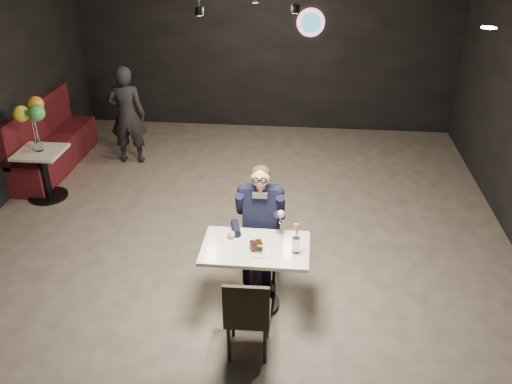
# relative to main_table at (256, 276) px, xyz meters

# --- Properties ---
(floor) EXTENTS (9.00, 9.00, 0.00)m
(floor) POSITION_rel_main_table_xyz_m (-0.36, 0.88, -0.38)
(floor) COLOR gray
(floor) RESTS_ON ground
(wall_sign) EXTENTS (0.50, 0.06, 0.50)m
(wall_sign) POSITION_rel_main_table_xyz_m (0.44, 5.35, 1.62)
(wall_sign) COLOR pink
(wall_sign) RESTS_ON floor
(main_table) EXTENTS (1.10, 0.70, 0.75)m
(main_table) POSITION_rel_main_table_xyz_m (0.00, 0.00, 0.00)
(main_table) COLOR white
(main_table) RESTS_ON floor
(chair_far) EXTENTS (0.42, 0.46, 0.92)m
(chair_far) POSITION_rel_main_table_xyz_m (0.00, 0.55, 0.09)
(chair_far) COLOR black
(chair_far) RESTS_ON floor
(chair_near) EXTENTS (0.43, 0.47, 0.92)m
(chair_near) POSITION_rel_main_table_xyz_m (0.00, -0.67, 0.09)
(chair_near) COLOR black
(chair_near) RESTS_ON floor
(seated_man) EXTENTS (0.60, 0.80, 1.44)m
(seated_man) POSITION_rel_main_table_xyz_m (0.00, 0.55, 0.34)
(seated_man) COLOR black
(seated_man) RESTS_ON floor
(dessert_plate) EXTENTS (0.23, 0.23, 0.01)m
(dessert_plate) POSITION_rel_main_table_xyz_m (0.07, -0.10, 0.38)
(dessert_plate) COLOR white
(dessert_plate) RESTS_ON main_table
(cake_slice) EXTENTS (0.14, 0.13, 0.08)m
(cake_slice) POSITION_rel_main_table_xyz_m (0.01, -0.07, 0.43)
(cake_slice) COLOR black
(cake_slice) RESTS_ON dessert_plate
(mint_leaf) EXTENTS (0.06, 0.04, 0.01)m
(mint_leaf) POSITION_rel_main_table_xyz_m (0.06, -0.12, 0.47)
(mint_leaf) COLOR #2C8638
(mint_leaf) RESTS_ON cake_slice
(sundae_glass) EXTENTS (0.08, 0.08, 0.17)m
(sundae_glass) POSITION_rel_main_table_xyz_m (0.41, -0.07, 0.46)
(sundae_glass) COLOR silver
(sundae_glass) RESTS_ON main_table
(wafer_cone) EXTENTS (0.08, 0.08, 0.13)m
(wafer_cone) POSITION_rel_main_table_xyz_m (0.41, -0.04, 0.62)
(wafer_cone) COLOR tan
(wafer_cone) RESTS_ON sundae_glass
(booth_bench) EXTENTS (0.56, 2.23, 1.11)m
(booth_bench) POSITION_rel_main_table_xyz_m (-3.61, 3.13, 0.18)
(booth_bench) COLOR #460F1A
(booth_bench) RESTS_ON floor
(side_table) EXTENTS (0.63, 0.63, 0.79)m
(side_table) POSITION_rel_main_table_xyz_m (-3.31, 2.13, 0.02)
(side_table) COLOR white
(side_table) RESTS_ON floor
(balloon_vase) EXTENTS (0.11, 0.11, 0.16)m
(balloon_vase) POSITION_rel_main_table_xyz_m (-3.31, 2.13, 0.45)
(balloon_vase) COLOR silver
(balloon_vase) RESTS_ON side_table
(balloon_bunch) EXTENTS (0.41, 0.41, 0.68)m
(balloon_bunch) POSITION_rel_main_table_xyz_m (-3.31, 2.13, 0.87)
(balloon_bunch) COLOR #F9FF35
(balloon_bunch) RESTS_ON balloon_vase
(passerby) EXTENTS (0.63, 0.44, 1.63)m
(passerby) POSITION_rel_main_table_xyz_m (-2.46, 3.51, 0.44)
(passerby) COLOR black
(passerby) RESTS_ON floor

